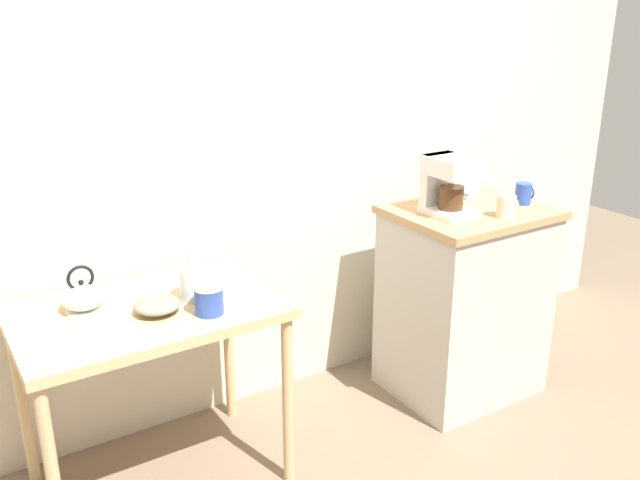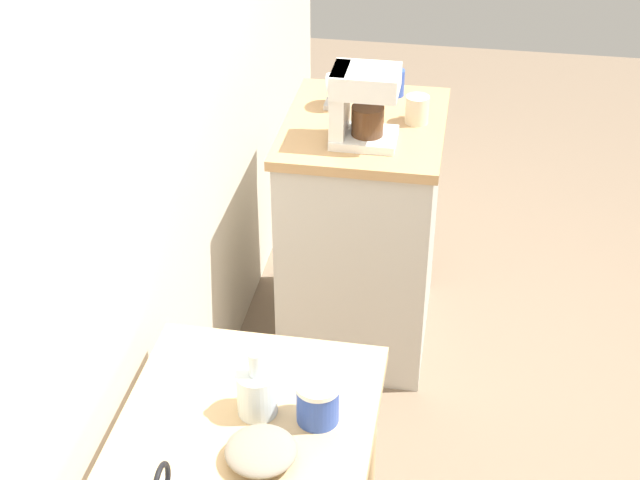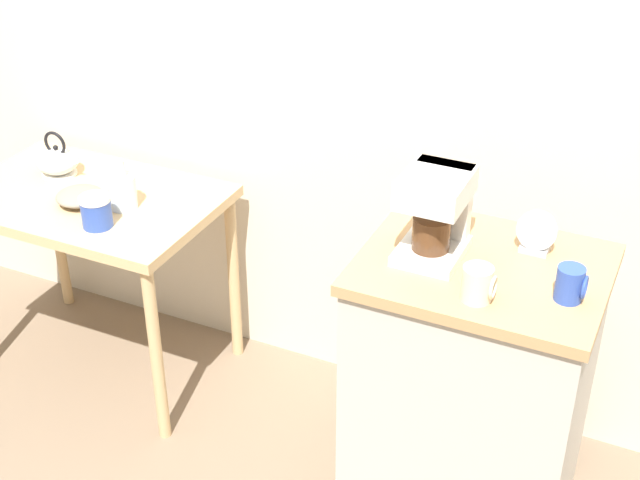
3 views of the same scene
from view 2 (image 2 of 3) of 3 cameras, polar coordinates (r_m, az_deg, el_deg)
name	(u,v)px [view 2 (image 2 of 3)]	position (r m, az deg, el deg)	size (l,w,h in m)	color
ground_plane	(314,465)	(3.21, -0.38, -13.80)	(8.00, 8.00, 0.00)	#7A6651
back_wall	(147,55)	(2.61, -10.66, 11.21)	(4.40, 0.10, 2.80)	beige
kitchen_counter	(361,233)	(3.50, 2.58, 0.47)	(0.70, 0.57, 0.93)	#BCB7AD
bowl_stoneware	(261,451)	(2.15, -3.69, -12.94)	(0.17, 0.17, 0.05)	gray
glass_carafe_vase	(257,391)	(2.25, -3.94, -9.35)	(0.10, 0.10, 0.18)	silver
canister_enamel	(318,401)	(2.23, -0.14, -9.99)	(0.11, 0.11, 0.11)	#2D4CAD
coffee_maker	(359,103)	(3.07, 2.41, 8.49)	(0.18, 0.22, 0.26)	white
mug_blue	(394,82)	(3.47, 4.64, 9.73)	(0.08, 0.07, 0.10)	#2D4CAD
mug_small_cream	(417,109)	(3.26, 6.05, 8.08)	(0.09, 0.08, 0.10)	beige
table_clock	(333,92)	(3.37, 0.83, 9.19)	(0.12, 0.06, 0.13)	#B2B5BA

